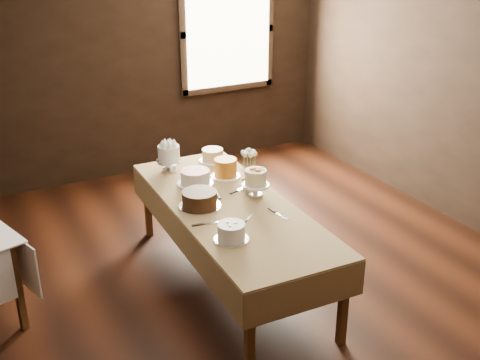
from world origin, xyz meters
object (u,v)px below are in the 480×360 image
display_table (230,210)px  flower_vase (249,180)px  cake_server_e (213,223)px  cake_meringue (169,159)px  cake_flowers (256,184)px  cake_speckled (213,156)px  cake_server_d (243,188)px  cake_caramel (226,168)px  cake_lattice (195,178)px  cake_server_c (215,191)px  cake_swirl (231,233)px  cake_server_b (282,216)px  cake_chocolate (200,200)px  cake_server_a (251,216)px

display_table → flower_vase: (0.29, 0.22, 0.12)m
cake_server_e → cake_meringue: bearing=94.3°
cake_flowers → cake_server_e: size_ratio=0.99×
display_table → cake_speckled: (0.28, 0.92, 0.11)m
cake_server_d → cake_server_e: (-0.50, -0.46, 0.00)m
display_table → cake_caramel: (0.22, 0.52, 0.13)m
cake_lattice → cake_server_c: bearing=-70.6°
cake_lattice → cake_caramel: (0.30, 0.02, 0.02)m
cake_swirl → cake_flowers: bearing=48.0°
cake_server_b → cake_server_c: bearing=-165.6°
cake_caramel → cake_swirl: cake_caramel is taller
display_table → cake_speckled: bearing=72.8°
cake_chocolate → cake_server_b: size_ratio=1.60×
cake_speckled → cake_server_d: cake_speckled is taller
cake_caramel → cake_flowers: (0.04, -0.47, 0.02)m
cake_server_c → cake_server_d: size_ratio=1.00×
cake_speckled → cake_meringue: bearing=-176.6°
cake_server_d → flower_vase: 0.08m
cake_caramel → cake_server_e: 0.90m
cake_speckled → cake_server_e: bearing=-115.3°
cake_meringue → cake_server_c: size_ratio=1.09×
cake_lattice → cake_server_c: 0.24m
cake_meringue → cake_caramel: (0.38, -0.37, -0.03)m
cake_meringue → cake_caramel: bearing=-44.0°
cake_swirl → cake_server_d: cake_swirl is taller
cake_meringue → cake_chocolate: size_ratio=0.68×
cake_lattice → cake_flowers: cake_flowers is taller
cake_swirl → flower_vase: (0.55, 0.75, 0.00)m
cake_chocolate → flower_vase: (0.52, 0.15, 0.00)m
cake_server_b → cake_server_c: size_ratio=1.00×
cake_flowers → cake_swirl: (-0.52, -0.58, -0.04)m
cake_swirl → cake_server_d: size_ratio=1.09×
cake_server_a → cake_flowers: bearing=20.4°
cake_server_e → cake_server_c: bearing=72.6°
cake_caramel → cake_flowers: 0.47m
cake_swirl → cake_server_c: (0.26, 0.80, -0.06)m
cake_swirl → flower_vase: flower_vase is taller
cake_server_a → cake_server_d: size_ratio=1.00×
cake_flowers → cake_swirl: size_ratio=0.91×
cake_meringue → cake_server_b: cake_meringue is taller
cake_server_d → cake_server_e: bearing=-159.1°
cake_server_c → display_table: bearing=-169.4°
cake_lattice → cake_server_b: cake_lattice is taller
cake_meringue → cake_server_d: (0.40, -0.66, -0.11)m
cake_server_b → cake_server_d: (-0.01, 0.61, 0.00)m
cake_chocolate → cake_speckled: bearing=58.5°
cake_server_d → flower_vase: size_ratio=1.86×
flower_vase → cake_server_b: bearing=-94.1°
cake_server_d → flower_vase: bearing=-32.3°
cake_speckled → cake_server_c: cake_speckled is taller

